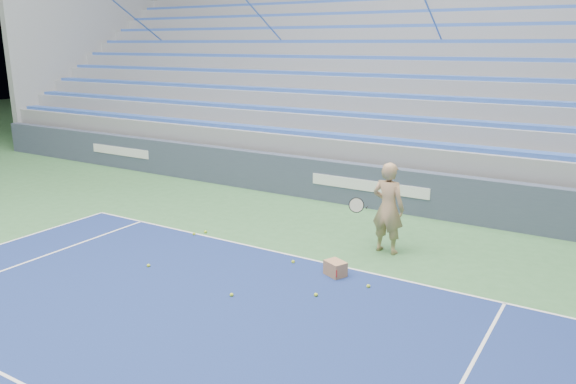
# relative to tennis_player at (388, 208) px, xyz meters

# --- Properties ---
(sponsor_barrier) EXTENTS (30.00, 0.32, 1.10)m
(sponsor_barrier) POSITION_rel_tennis_player_xyz_m (-1.57, 2.80, -0.38)
(sponsor_barrier) COLOR #384256
(sponsor_barrier) RESTS_ON ground
(bleachers) EXTENTS (31.00, 9.15, 7.30)m
(bleachers) POSITION_rel_tennis_player_xyz_m (-1.57, 8.52, 1.43)
(bleachers) COLOR gray
(bleachers) RESTS_ON ground
(tennis_player) EXTENTS (0.96, 0.87, 1.86)m
(tennis_player) POSITION_rel_tennis_player_xyz_m (0.00, 0.00, 0.00)
(tennis_player) COLOR tan
(tennis_player) RESTS_ON ground
(ball_box) EXTENTS (0.46, 0.42, 0.28)m
(ball_box) POSITION_rel_tennis_player_xyz_m (-0.33, -1.63, -0.79)
(ball_box) COLOR #A67750
(ball_box) RESTS_ON ground
(tennis_ball_0) EXTENTS (0.07, 0.07, 0.07)m
(tennis_ball_0) POSITION_rel_tennis_player_xyz_m (0.40, -1.80, -0.90)
(tennis_ball_0) COLOR #B6D62B
(tennis_ball_0) RESTS_ON ground
(tennis_ball_1) EXTENTS (0.07, 0.07, 0.07)m
(tennis_ball_1) POSITION_rel_tennis_player_xyz_m (-1.29, -1.52, -0.90)
(tennis_ball_1) COLOR #B6D62B
(tennis_ball_1) RESTS_ON ground
(tennis_ball_2) EXTENTS (0.07, 0.07, 0.07)m
(tennis_ball_2) POSITION_rel_tennis_player_xyz_m (-3.52, -3.12, -0.90)
(tennis_ball_2) COLOR #B6D62B
(tennis_ball_2) RESTS_ON ground
(tennis_ball_3) EXTENTS (0.07, 0.07, 0.07)m
(tennis_ball_3) POSITION_rel_tennis_player_xyz_m (-0.20, -2.58, -0.90)
(tennis_ball_3) COLOR #B6D62B
(tennis_ball_3) RESTS_ON ground
(tennis_ball_4) EXTENTS (0.07, 0.07, 0.07)m
(tennis_ball_4) POSITION_rel_tennis_player_xyz_m (-3.87, -1.03, -0.90)
(tennis_ball_4) COLOR #B6D62B
(tennis_ball_4) RESTS_ON ground
(tennis_ball_5) EXTENTS (0.07, 0.07, 0.07)m
(tennis_ball_5) POSITION_rel_tennis_player_xyz_m (-3.98, -1.28, -0.90)
(tennis_ball_5) COLOR #B6D62B
(tennis_ball_5) RESTS_ON ground
(tennis_ball_6) EXTENTS (0.07, 0.07, 0.07)m
(tennis_ball_6) POSITION_rel_tennis_player_xyz_m (-1.40, -3.32, -0.90)
(tennis_ball_6) COLOR #B6D62B
(tennis_ball_6) RESTS_ON ground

